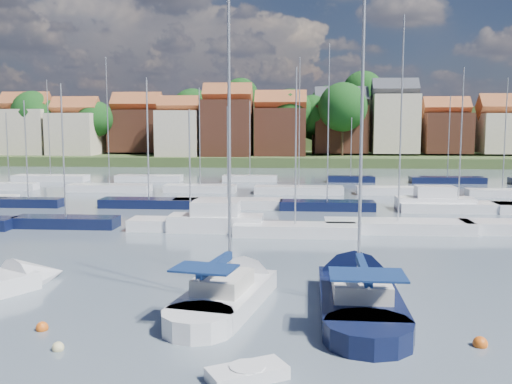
{
  "coord_description": "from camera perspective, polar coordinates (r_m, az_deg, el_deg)",
  "views": [
    {
      "loc": [
        0.99,
        -21.7,
        7.94
      ],
      "look_at": [
        -1.82,
        14.0,
        3.68
      ],
      "focal_mm": 40.0,
      "sensor_mm": 36.0,
      "label": 1
    }
  ],
  "objects": [
    {
      "name": "ground",
      "position": [
        62.22,
        3.55,
        -0.56
      ],
      "size": [
        260.0,
        260.0,
        0.0
      ],
      "primitive_type": "plane",
      "color": "#485662",
      "rests_on": "ground"
    },
    {
      "name": "sailboat_centre",
      "position": [
        26.57,
        -2.1,
        -9.81
      ],
      "size": [
        4.94,
        11.06,
        14.6
      ],
      "rotation": [
        0.0,
        0.0,
        1.37
      ],
      "color": "silver",
      "rests_on": "ground"
    },
    {
      "name": "sailboat_navy",
      "position": [
        27.01,
        9.96,
        -9.65
      ],
      "size": [
        3.5,
        12.61,
        17.36
      ],
      "rotation": [
        0.0,
        0.0,
        1.56
      ],
      "color": "black",
      "rests_on": "ground"
    },
    {
      "name": "tender",
      "position": [
        18.67,
        -0.89,
        -17.69
      ],
      "size": [
        2.72,
        2.22,
        0.53
      ],
      "rotation": [
        0.0,
        0.0,
        0.52
      ],
      "color": "silver",
      "rests_on": "ground"
    },
    {
      "name": "buoy_b",
      "position": [
        22.04,
        -19.18,
        -14.73
      ],
      "size": [
        0.43,
        0.43,
        0.43
      ],
      "primitive_type": "sphere",
      "color": "beige",
      "rests_on": "ground"
    },
    {
      "name": "buoy_c",
      "position": [
        24.22,
        -20.6,
        -12.81
      ],
      "size": [
        0.48,
        0.48,
        0.48
      ],
      "primitive_type": "sphere",
      "color": "#D85914",
      "rests_on": "ground"
    },
    {
      "name": "buoy_d",
      "position": [
        21.22,
        8.98,
        -15.29
      ],
      "size": [
        0.49,
        0.49,
        0.49
      ],
      "primitive_type": "sphere",
      "color": "#D85914",
      "rests_on": "ground"
    },
    {
      "name": "buoy_e",
      "position": [
        29.8,
        13.5,
        -8.86
      ],
      "size": [
        0.53,
        0.53,
        0.53
      ],
      "primitive_type": "sphere",
      "color": "beige",
      "rests_on": "ground"
    },
    {
      "name": "buoy_f",
      "position": [
        22.72,
        21.5,
        -14.17
      ],
      "size": [
        0.53,
        0.53,
        0.53
      ],
      "primitive_type": "sphere",
      "color": "#D85914",
      "rests_on": "ground"
    },
    {
      "name": "marina_field",
      "position": [
        57.35,
        5.38,
        -0.77
      ],
      "size": [
        79.62,
        41.41,
        15.93
      ],
      "color": "silver",
      "rests_on": "ground"
    },
    {
      "name": "far_shore_town",
      "position": [
        154.41,
        4.98,
        5.52
      ],
      "size": [
        212.46,
        90.0,
        22.27
      ],
      "color": "#3D4F27",
      "rests_on": "ground"
    }
  ]
}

